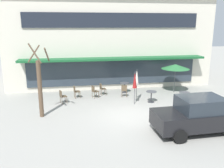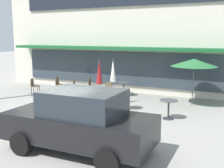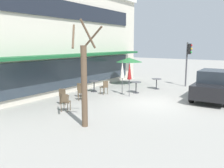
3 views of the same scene
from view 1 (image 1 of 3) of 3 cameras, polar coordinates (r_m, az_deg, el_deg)
The scene contains 15 objects.
ground_plane at distance 13.78m, azimuth 4.65°, elevation -7.67°, with size 80.00×80.00×0.00m, color #9E9B93.
building_facade at distance 22.63m, azimuth -1.38°, elevation 10.72°, with size 16.81×9.10×7.53m.
cafe_table_near_wall at distance 18.24m, azimuth 3.08°, elevation -0.47°, with size 0.70×0.70×0.76m.
cafe_table_streetside at distance 16.15m, azimuth 9.43°, elevation -2.59°, with size 0.70×0.70×0.76m.
cafe_table_by_tree at distance 16.44m, azimuth 17.02°, elevation -2.73°, with size 0.70×0.70×0.76m.
patio_umbrella_green_folded at distance 16.13m, azimuth 5.98°, elevation 1.60°, with size 0.28×0.28×2.20m.
patio_umbrella_cream_folded at distance 18.55m, azimuth 15.01°, elevation 4.08°, with size 2.10×2.10×2.20m.
patio_umbrella_corner_open at distance 15.35m, azimuth 5.51°, elevation 0.97°, with size 0.28×0.28×2.20m.
cafe_chair_0 at distance 16.91m, azimuth -4.25°, elevation -1.63°, with size 0.52×0.52×0.89m.
cafe_chair_1 at distance 16.05m, azimuth -11.88°, elevation -2.77°, with size 0.52×0.52×0.89m.
cafe_chair_2 at distance 17.56m, azimuth -2.42°, elevation -1.01°, with size 0.48×0.48×0.89m.
cafe_chair_3 at distance 17.03m, azimuth -8.67°, elevation -1.64°, with size 0.48×0.48×0.89m.
cafe_chair_4 at distance 17.14m, azimuth 2.96°, elevation -1.39°, with size 0.49×0.49×0.89m.
parked_sedan at distance 12.22m, azimuth 19.96°, elevation -7.00°, with size 4.26×2.12×1.76m.
street_tree at distance 13.70m, azimuth -16.96°, elevation -0.34°, with size 1.16×1.14×4.17m.
Camera 1 is at (-3.19, -12.40, 5.11)m, focal length 38.00 mm.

